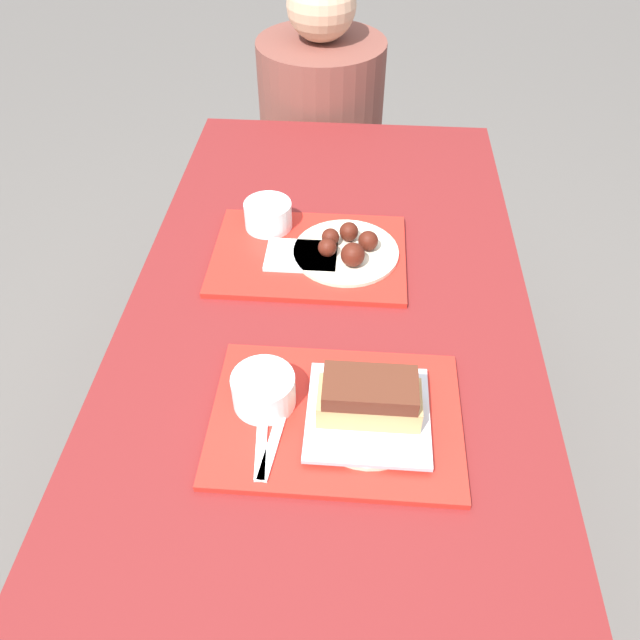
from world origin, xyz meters
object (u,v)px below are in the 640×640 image
brisket_sandwich_plate (369,405)px  person_seated_across (321,109)px  tray_near (336,418)px  wings_plate_far (347,248)px  tray_far (309,255)px  bowl_coleslaw_near (264,389)px  bowl_coleslaw_far (268,214)px

brisket_sandwich_plate → person_seated_across: 1.24m
brisket_sandwich_plate → tray_near: bearing=178.6°
tray_near → brisket_sandwich_plate: bearing=-1.4°
brisket_sandwich_plate → person_seated_across: bearing=97.5°
wings_plate_far → person_seated_across: bearing=97.8°
tray_far → person_seated_across: bearing=92.4°
tray_near → tray_far: bearing=100.8°
bowl_coleslaw_near → tray_far: bearing=84.5°
bowl_coleslaw_near → wings_plate_far: 0.41m
tray_near → wings_plate_far: size_ratio=1.83×
brisket_sandwich_plate → bowl_coleslaw_far: bearing=114.1°
tray_far → bowl_coleslaw_far: bearing=137.7°
brisket_sandwich_plate → person_seated_across: size_ratio=0.29×
tray_far → person_seated_across: (-0.03, 0.81, -0.07)m
tray_near → brisket_sandwich_plate: 0.06m
tray_far → bowl_coleslaw_near: size_ratio=3.92×
bowl_coleslaw_near → person_seated_across: 1.21m
brisket_sandwich_plate → wings_plate_far: (-0.05, 0.41, -0.02)m
tray_far → bowl_coleslaw_near: (-0.04, -0.39, 0.04)m
tray_near → bowl_coleslaw_far: bowl_coleslaw_far is taller
wings_plate_far → brisket_sandwich_plate: bearing=-83.0°
bowl_coleslaw_near → brisket_sandwich_plate: bearing=-7.3°
bowl_coleslaw_near → wings_plate_far: bearing=73.6°
tray_far → wings_plate_far: wings_plate_far is taller
brisket_sandwich_plate → person_seated_across: person_seated_across is taller
tray_near → brisket_sandwich_plate: brisket_sandwich_plate is taller
bowl_coleslaw_near → brisket_sandwich_plate: (0.17, -0.02, 0.00)m
tray_far → wings_plate_far: 0.08m
tray_far → bowl_coleslaw_near: 0.39m
person_seated_across → bowl_coleslaw_near: bearing=-90.2°
tray_far → brisket_sandwich_plate: bearing=-72.7°
tray_near → bowl_coleslaw_near: bearing=170.2°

